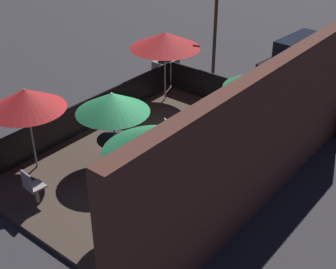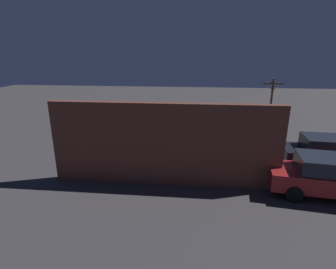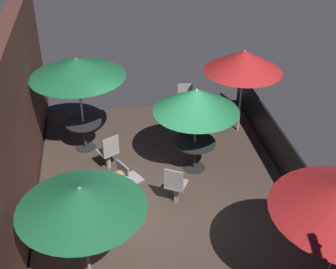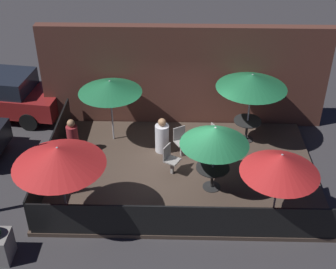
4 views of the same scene
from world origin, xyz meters
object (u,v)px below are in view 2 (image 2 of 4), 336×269
dining_table_1 (125,156)px  patio_chair_3 (117,139)px  patio_umbrella_3 (137,110)px  patio_chair_1 (171,152)px  patio_chair_0 (178,146)px  dining_table_0 (158,140)px  patron_0 (182,154)px  patio_umbrella_2 (218,131)px  patio_umbrella_0 (157,120)px  patio_umbrella_4 (225,111)px  light_post (270,111)px  patron_1 (239,154)px  parked_car_1 (330,176)px  patio_chair_2 (147,154)px  parked_car_0 (326,153)px  patio_umbrella_1 (123,124)px  planter_box (246,133)px

dining_table_1 → patio_chair_3: (1.19, -2.71, -0.09)m
patio_umbrella_3 → patio_chair_1: patio_umbrella_3 is taller
patio_chair_0 → dining_table_0: bearing=-0.0°
dining_table_1 → patio_chair_1: 2.31m
patron_0 → patio_umbrella_2: bearing=-130.7°
patio_umbrella_0 → patio_umbrella_4: patio_umbrella_4 is taller
patron_0 → patio_umbrella_3: bearing=22.4°
patio_umbrella_0 → patron_0: patio_umbrella_0 is taller
dining_table_1 → light_post: light_post is taller
patio_umbrella_4 → dining_table_1: (5.06, 3.90, -1.46)m
patio_umbrella_3 → patron_1: patio_umbrella_3 is taller
patio_chair_1 → patron_1: bearing=-120.2°
patio_umbrella_2 → parked_car_1: patio_umbrella_2 is taller
dining_table_0 → patio_chair_2: patio_chair_2 is taller
patron_0 → light_post: (-4.78, -2.93, 1.63)m
patron_0 → parked_car_0: 6.86m
patron_1 → patio_chair_1: bearing=28.1°
patio_chair_0 → dining_table_1: bearing=65.3°
patio_umbrella_1 → parked_car_1: bearing=169.5°
patio_chair_1 → patio_chair_2: 1.19m
dining_table_1 → patio_chair_3: bearing=-66.4°
dining_table_1 → patio_chair_1: bearing=-157.2°
parked_car_1 → patio_umbrella_1: bearing=-2.8°
patio_umbrella_3 → parked_car_0: patio_umbrella_3 is taller
patio_umbrella_4 → parked_car_0: bearing=147.5°
patio_chair_0 → patio_chair_3: patio_chair_0 is taller
parked_car_1 → patio_chair_0: bearing=-21.4°
patio_umbrella_1 → patio_umbrella_2: (-4.33, -0.07, -0.21)m
patio_chair_3 → patron_0: 4.40m
patio_chair_0 → parked_car_0: size_ratio=0.23×
patio_chair_1 → patio_umbrella_0: bearing=-0.0°
patio_umbrella_3 → dining_table_1: size_ratio=2.51×
patron_1 → light_post: size_ratio=0.29×
patio_chair_0 → patron_0: (-0.28, 1.13, 0.00)m
patio_chair_2 → planter_box: bearing=-169.7°
parked_car_1 → patio_umbrella_0: bearing=-21.3°
patio_chair_2 → planter_box: size_ratio=0.82×
parked_car_0 → parked_car_1: bearing=73.3°
patio_chair_0 → patron_1: patron_1 is taller
patron_1 → parked_car_1: (-3.09, 2.42, 0.19)m
patron_1 → light_post: light_post is taller
patio_chair_1 → light_post: bearing=-92.3°
dining_table_1 → patio_chair_0: (-2.44, -1.82, -0.08)m
patio_umbrella_1 → parked_car_0: 9.72m
patio_chair_1 → dining_table_0: bearing=-0.0°
patio_umbrella_3 → dining_table_0: patio_umbrella_3 is taller
parked_car_0 → patio_umbrella_3: bearing=-12.3°
patio_chair_3 → patron_1: patron_1 is taller
patio_umbrella_2 → dining_table_0: size_ratio=2.28×
light_post → patio_chair_3: bearing=6.0°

